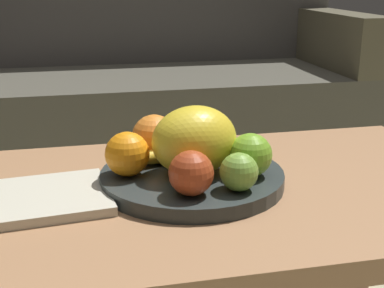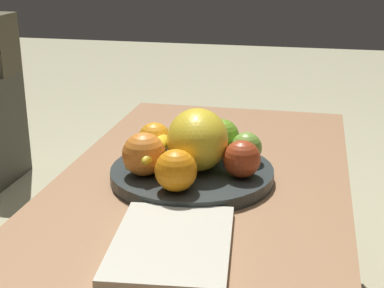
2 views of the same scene
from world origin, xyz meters
TOP-DOWN VIEW (x-y plane):
  - coffee_table at (0.00, 0.00)m, footprint 1.04×0.58m
  - couch at (0.07, 1.28)m, footprint 1.70×0.70m
  - fruit_bowl at (-0.02, 0.02)m, footprint 0.32×0.32m
  - melon_large_front at (-0.01, 0.01)m, footprint 0.17×0.15m
  - orange_front at (-0.07, 0.10)m, footprint 0.08×0.08m
  - orange_left at (0.04, 0.11)m, footprint 0.07×0.07m
  - orange_right at (-0.13, 0.02)m, footprint 0.08×0.08m
  - apple_front at (-0.04, -0.08)m, footprint 0.07×0.07m
  - apple_left at (0.04, -0.08)m, footprint 0.06×0.06m
  - apple_right at (0.08, -0.02)m, footprint 0.07×0.07m
  - banana_bunch at (-0.04, 0.08)m, footprint 0.15×0.15m
  - magazine at (-0.29, -0.01)m, footprint 0.27×0.20m

SIDE VIEW (x-z plane):
  - couch at x=0.07m, z-range -0.15..0.75m
  - coffee_table at x=0.00m, z-range 0.16..0.58m
  - magazine at x=-0.29m, z-range 0.42..0.43m
  - fruit_bowl at x=-0.02m, z-range 0.42..0.44m
  - banana_bunch at x=-0.04m, z-range 0.44..0.50m
  - apple_left at x=0.04m, z-range 0.44..0.50m
  - orange_left at x=0.04m, z-range 0.44..0.51m
  - apple_front at x=-0.04m, z-range 0.44..0.51m
  - apple_right at x=0.08m, z-range 0.44..0.52m
  - orange_right at x=-0.13m, z-range 0.44..0.52m
  - orange_front at x=-0.07m, z-range 0.44..0.53m
  - melon_large_front at x=-0.01m, z-range 0.44..0.56m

